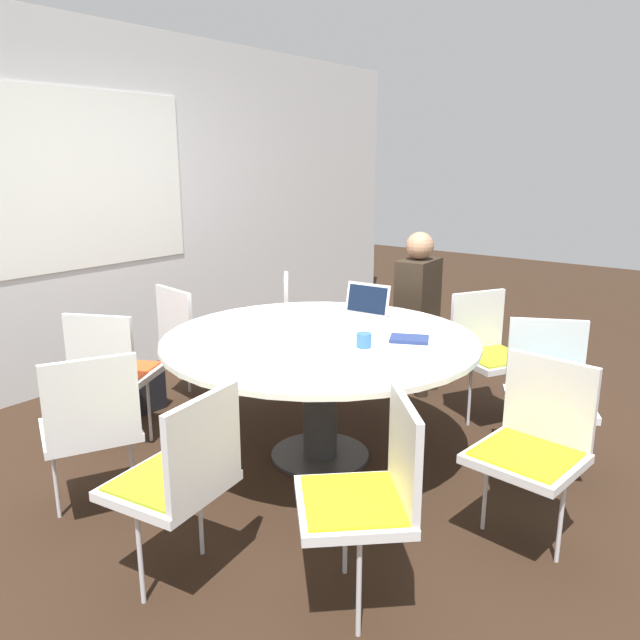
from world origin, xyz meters
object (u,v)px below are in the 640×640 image
(chair_7, at_px, (534,439))
(coffee_cup, at_px, (364,340))
(chair_2, at_px, (191,334))
(handbag, at_px, (138,393))
(chair_8, at_px, (548,386))
(chair_9, at_px, (488,346))
(chair_6, at_px, (370,487))
(chair_4, at_px, (91,421))
(chair_0, at_px, (422,318))
(chair_5, at_px, (180,473))
(chair_3, at_px, (113,366))
(spiral_notebook, at_px, (409,339))
(laptop, at_px, (363,310))
(person_0, at_px, (420,300))
(chair_1, at_px, (303,320))

(chair_7, bearing_deg, coffee_cup, 2.60)
(chair_2, height_order, handbag, chair_2)
(chair_8, height_order, chair_9, same)
(chair_8, bearing_deg, chair_6, 56.19)
(chair_4, relative_size, chair_7, 1.00)
(chair_4, distance_m, coffee_cup, 1.42)
(chair_2, relative_size, chair_7, 1.00)
(chair_0, distance_m, chair_8, 1.57)
(chair_2, bearing_deg, chair_5, -33.18)
(chair_3, xyz_separation_m, chair_6, (-0.25, -2.00, 0.00))
(chair_0, xyz_separation_m, chair_8, (-0.91, -1.28, 0.00))
(spiral_notebook, bearing_deg, chair_3, 119.51)
(chair_0, xyz_separation_m, chair_5, (-2.78, -0.44, 0.00))
(laptop, bearing_deg, chair_3, -138.07)
(chair_8, height_order, handbag, chair_8)
(chair_5, xyz_separation_m, chair_8, (1.86, -0.84, 0.00))
(chair_2, xyz_separation_m, handbag, (-0.38, 0.14, -0.36))
(chair_9, height_order, spiral_notebook, chair_9)
(chair_2, height_order, laptop, laptop)
(chair_4, bearing_deg, chair_9, 1.94)
(chair_2, height_order, chair_7, same)
(chair_9, bearing_deg, chair_5, 21.24)
(chair_8, relative_size, spiral_notebook, 3.34)
(chair_2, xyz_separation_m, chair_3, (-0.75, -0.16, 0.00))
(chair_6, bearing_deg, chair_9, -32.52)
(chair_5, xyz_separation_m, handbag, (0.98, 1.64, -0.36))
(chair_5, relative_size, person_0, 0.71)
(chair_1, height_order, chair_8, same)
(person_0, bearing_deg, chair_2, -49.03)
(chair_2, distance_m, chair_6, 2.38)
(person_0, bearing_deg, chair_8, 55.42)
(spiral_notebook, bearing_deg, chair_5, 172.91)
(chair_7, relative_size, spiral_notebook, 3.34)
(chair_0, bearing_deg, chair_5, 4.49)
(chair_6, distance_m, chair_7, 0.87)
(chair_8, xyz_separation_m, coffee_cup, (-0.64, 0.79, 0.27))
(chair_4, relative_size, chair_8, 1.00)
(chair_1, distance_m, chair_7, 2.34)
(chair_4, xyz_separation_m, chair_9, (2.30, -1.01, 0.00))
(chair_3, relative_size, person_0, 0.71)
(chair_1, bearing_deg, spiral_notebook, 22.41)
(laptop, height_order, coffee_cup, laptop)
(chair_2, relative_size, chair_3, 1.00)
(chair_2, distance_m, spiral_notebook, 1.71)
(chair_3, xyz_separation_m, coffee_cup, (0.61, -1.40, 0.27))
(chair_0, height_order, chair_7, same)
(chair_1, bearing_deg, chair_5, -12.94)
(chair_3, distance_m, coffee_cup, 1.55)
(chair_4, relative_size, chair_5, 1.00)
(chair_7, bearing_deg, person_0, -39.60)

